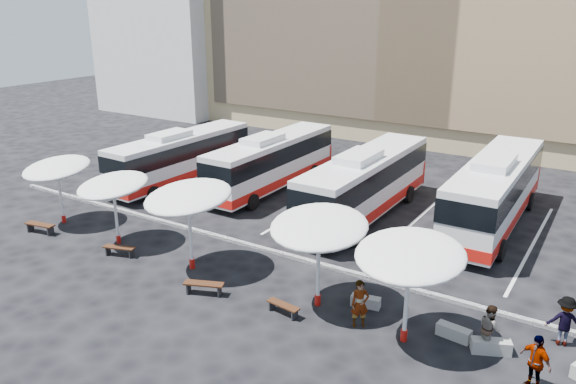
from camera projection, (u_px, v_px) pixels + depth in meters
The scene contains 24 objects.
ground at pixel (237, 248), 27.10m from camera, with size 120.00×120.00×0.00m, color black.
apartment_block at pixel (185, 24), 60.76m from camera, with size 14.00×14.00×18.00m, color silver.
curb_divider at pixel (244, 243), 27.48m from camera, with size 34.00×0.25×0.15m, color black.
bay_lines at pixel (319, 201), 33.50m from camera, with size 24.15×12.00×0.01m.
bus_0 at pixel (181, 156), 36.47m from camera, with size 2.88×11.18×3.53m.
bus_1 at pixel (272, 161), 35.18m from camera, with size 2.68×11.37×3.61m.
bus_2 at pixel (366, 183), 30.52m from camera, with size 2.87×12.14×3.85m.
bus_3 at pixel (495, 190), 29.20m from camera, with size 3.08×12.54×3.97m.
sunshade_0 at pixel (57, 168), 29.30m from camera, with size 3.58×3.63×3.59m.
sunshade_1 at pixel (113, 185), 26.76m from camera, with size 4.08×4.11×3.52m.
sunshade_2 at pixel (188, 197), 24.01m from camera, with size 4.75×4.79×3.97m.
sunshade_3 at pixel (319, 227), 21.00m from camera, with size 3.93×3.98×3.89m.
sunshade_4 at pixel (410, 255), 18.69m from camera, with size 3.84×3.88×3.88m.
wood_bench_0 at pixel (40, 226), 28.78m from camera, with size 1.71×0.74×0.51m.
wood_bench_1 at pixel (119, 249), 26.21m from camera, with size 1.55×0.86×0.46m.
wood_bench_2 at pixel (204, 286), 22.76m from camera, with size 1.68×1.02×0.50m.
wood_bench_3 at pixel (283, 306), 21.31m from camera, with size 1.43×0.54×0.43m.
conc_bench_0 at pixel (366, 302), 21.88m from camera, with size 1.14×0.38×0.43m, color gray.
conc_bench_1 at pixel (454, 332), 19.83m from camera, with size 1.21×0.40×0.45m, color gray.
conc_bench_2 at pixel (491, 346), 18.99m from camera, with size 1.30×0.43×0.49m, color gray.
passenger_0 at pixel (360, 304), 20.35m from camera, with size 0.67×0.44×1.83m, color black.
passenger_1 at pixel (490, 328), 18.96m from camera, with size 0.83×0.64×1.70m, color black.
passenger_2 at pixel (535, 362), 17.07m from camera, with size 1.09×0.45×1.85m, color black.
passenger_3 at pixel (565, 321), 19.26m from camera, with size 1.18×0.68×1.83m, color black.
Camera 1 is at (15.30, -19.63, 11.33)m, focal length 35.00 mm.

